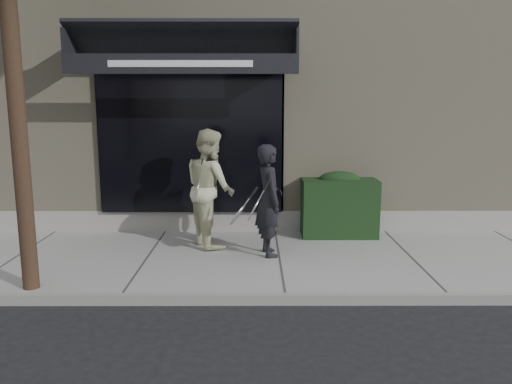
{
  "coord_description": "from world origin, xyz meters",
  "views": [
    {
      "loc": [
        -0.38,
        -7.3,
        2.42
      ],
      "look_at": [
        -0.35,
        0.6,
        1.01
      ],
      "focal_mm": 35.0,
      "sensor_mm": 36.0,
      "label": 1
    }
  ],
  "objects": [
    {
      "name": "building_facade",
      "position": [
        -0.01,
        4.96,
        2.74
      ],
      "size": [
        14.3,
        8.04,
        5.64
      ],
      "color": "tan",
      "rests_on": "ground"
    },
    {
      "name": "pedestrian_front",
      "position": [
        -0.16,
        0.1,
        0.97
      ],
      "size": [
        0.86,
        0.82,
        1.7
      ],
      "color": "black",
      "rests_on": "sidewalk"
    },
    {
      "name": "pedestrian_back",
      "position": [
        -1.09,
        0.64,
        1.07
      ],
      "size": [
        1.04,
        1.14,
        1.9
      ],
      "color": "beige",
      "rests_on": "sidewalk"
    },
    {
      "name": "ground",
      "position": [
        0.0,
        0.0,
        0.0
      ],
      "size": [
        80.0,
        80.0,
        0.0
      ],
      "primitive_type": "plane",
      "color": "black",
      "rests_on": "ground"
    },
    {
      "name": "sidewalk",
      "position": [
        0.0,
        0.0,
        0.06
      ],
      "size": [
        20.0,
        3.0,
        0.12
      ],
      "primitive_type": "cube",
      "color": "gray",
      "rests_on": "ground"
    },
    {
      "name": "curb",
      "position": [
        0.0,
        -1.55,
        0.07
      ],
      "size": [
        20.0,
        0.1,
        0.14
      ],
      "primitive_type": "cube",
      "color": "gray",
      "rests_on": "ground"
    },
    {
      "name": "hedge",
      "position": [
        1.1,
        1.25,
        0.66
      ],
      "size": [
        1.3,
        0.7,
        1.14
      ],
      "color": "black",
      "rests_on": "sidewalk"
    }
  ]
}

